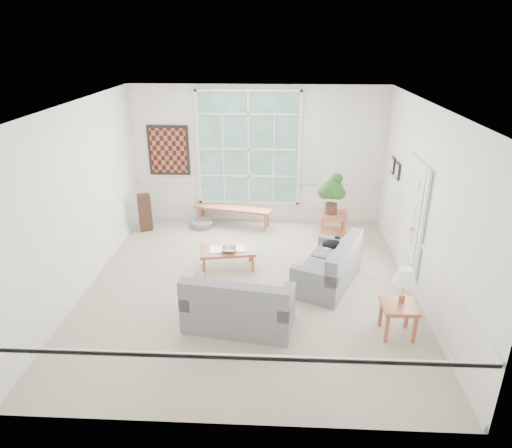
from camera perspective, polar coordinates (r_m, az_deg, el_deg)
The scene contains 24 objects.
floor at distance 7.84m, azimuth -0.81°, elevation -7.68°, with size 5.50×6.00×0.01m, color #ABA190.
ceiling at distance 6.83m, azimuth -0.95°, elevation 14.60°, with size 5.50×6.00×0.02m, color white.
wall_back at distance 10.07m, azimuth 0.22°, elevation 8.56°, with size 5.50×0.02×3.00m, color white.
wall_front at distance 4.51m, azimuth -3.34°, elevation -10.47°, with size 5.50×0.02×3.00m, color white.
wall_left at distance 7.86m, azimuth -21.32°, elevation 2.86°, with size 0.02×6.00×3.00m, color white.
wall_right at distance 7.55m, azimuth 20.46°, elevation 2.18°, with size 0.02×6.00×3.00m, color white.
window_back at distance 10.00m, azimuth -0.95°, elevation 9.35°, with size 2.30×0.08×2.40m, color white.
entry_door at distance 8.23m, azimuth 18.62°, elevation 0.73°, with size 0.08×0.90×2.10m, color white.
door_sidelight at distance 7.63m, azimuth 19.88°, elevation -0.35°, with size 0.08×0.26×1.90m, color white.
wall_art at distance 10.27m, azimuth -10.86°, elevation 9.02°, with size 0.90×0.06×1.10m, color maroon.
wall_frame_near at distance 9.12m, azimuth 17.22°, elevation 6.36°, with size 0.04×0.26×0.32m, color black.
wall_frame_far at distance 9.50m, azimuth 16.67°, elevation 7.04°, with size 0.04×0.26×0.32m, color black.
loveseat_right at distance 7.80m, azimuth 8.94°, elevation -4.76°, with size 0.77×1.49×0.81m, color slate.
loveseat_front at distance 6.66m, azimuth -2.11°, elevation -9.50°, with size 1.55×0.80×0.84m, color slate.
coffee_table at distance 8.33m, azimuth -3.55°, elevation -4.32°, with size 0.99×0.54×0.37m, color #A55737.
pewter_bowl at distance 8.15m, azimuth -3.43°, elevation -3.14°, with size 0.35×0.35×0.09m, color #9E9EA3.
window_bench at distance 10.17m, azimuth -2.89°, elevation 1.00°, with size 1.74×0.34×0.41m, color #A55737.
end_table at distance 9.64m, azimuth 9.63°, elevation -0.17°, with size 0.53×0.53×0.53m, color #A55737.
houseplant at distance 9.40m, azimuth 9.47°, elevation 3.72°, with size 0.49×0.49×0.84m, color #25521F, non-canonical shape.
side_table at distance 6.86m, azimuth 17.27°, elevation -11.32°, with size 0.48×0.48×0.49m, color #A55737.
table_lamp at distance 6.67m, azimuth 17.98°, elevation -7.35°, with size 0.31×0.31×0.53m, color white, non-canonical shape.
pet_bed at distance 10.16m, azimuth -6.80°, elevation 0.06°, with size 0.50×0.50×0.15m, color slate.
floor_speaker at distance 10.09m, azimuth -13.73°, elevation 1.42°, with size 0.25×0.20×0.82m, color #3B2319.
cat at distance 8.23m, azimuth 9.57°, elevation -2.49°, with size 0.39×0.27×0.18m, color black.
Camera 1 is at (0.44, -6.75, 3.97)m, focal length 32.00 mm.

